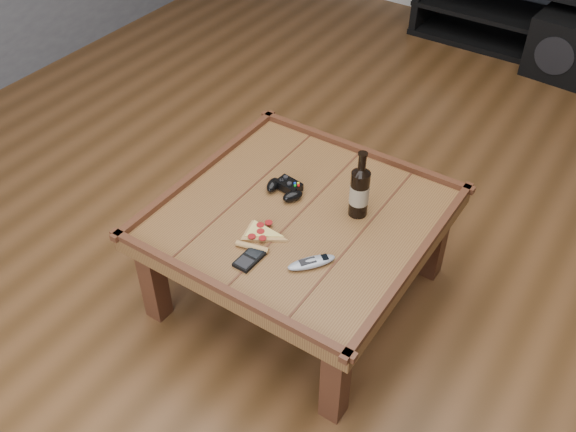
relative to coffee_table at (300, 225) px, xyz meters
The scene contains 10 objects.
ground 0.39m from the coffee_table, ahead, with size 6.00×6.00×0.00m, color #492C14.
baseboard 3.01m from the coffee_table, 90.00° to the left, with size 5.00×0.02×0.10m, color silver.
coffee_table is the anchor object (origin of this frame).
media_console 2.75m from the coffee_table, 90.00° to the left, with size 1.40×0.45×0.50m.
beer_bottle 0.28m from the coffee_table, 33.66° to the left, with size 0.07×0.07×0.29m.
game_controller 0.16m from the coffee_table, 147.90° to the left, with size 0.18×0.13×0.05m.
pizza_slice 0.21m from the coffee_table, 105.56° to the right, with size 0.19×0.25×0.02m.
smartphone 0.32m from the coffee_table, 92.08° to the right, with size 0.07×0.12×0.02m.
remote_control 0.29m from the coffee_table, 48.85° to the right, with size 0.15×0.17×0.03m.
subwoofer 2.60m from the coffee_table, 81.73° to the left, with size 0.42×0.42×0.39m.
Camera 1 is at (0.99, -1.58, 2.08)m, focal length 40.00 mm.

